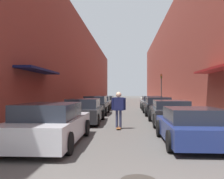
{
  "coord_description": "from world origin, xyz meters",
  "views": [
    {
      "loc": [
        0.13,
        -2.57,
        1.74
      ],
      "look_at": [
        -0.75,
        11.41,
        1.84
      ],
      "focal_mm": 40.0,
      "sensor_mm": 36.0,
      "label": 1
    }
  ],
  "objects_px": {
    "parked_car_right_2": "(157,106)",
    "parked_car_right_3": "(152,103)",
    "skateboarder": "(119,106)",
    "parked_car_left_0": "(51,124)",
    "parked_car_left_4": "(106,101)",
    "traffic_light": "(161,87)",
    "parked_car_right_1": "(170,113)",
    "parked_car_left_2": "(96,105)",
    "parked_car_left_3": "(101,103)",
    "parked_car_right_0": "(191,126)",
    "parked_car_left_1": "(84,111)"
  },
  "relations": [
    {
      "from": "parked_car_right_2",
      "to": "parked_car_right_3",
      "type": "height_order",
      "value": "parked_car_right_2"
    },
    {
      "from": "parked_car_right_3",
      "to": "skateboarder",
      "type": "distance_m",
      "value": 12.75
    },
    {
      "from": "parked_car_left_0",
      "to": "parked_car_left_4",
      "type": "xyz_separation_m",
      "value": [
        0.09,
        20.59,
        -0.05
      ]
    },
    {
      "from": "traffic_light",
      "to": "parked_car_right_2",
      "type": "bearing_deg",
      "value": -99.59
    },
    {
      "from": "parked_car_right_3",
      "to": "traffic_light",
      "type": "distance_m",
      "value": 3.45
    },
    {
      "from": "parked_car_right_3",
      "to": "traffic_light",
      "type": "bearing_deg",
      "value": 64.95
    },
    {
      "from": "parked_car_right_1",
      "to": "traffic_light",
      "type": "relative_size",
      "value": 1.28
    },
    {
      "from": "parked_car_left_2",
      "to": "parked_car_right_2",
      "type": "height_order",
      "value": "parked_car_left_2"
    },
    {
      "from": "parked_car_right_3",
      "to": "parked_car_left_3",
      "type": "bearing_deg",
      "value": -177.21
    },
    {
      "from": "parked_car_left_4",
      "to": "parked_car_right_3",
      "type": "xyz_separation_m",
      "value": [
        4.75,
        -4.74,
        0.03
      ]
    },
    {
      "from": "parked_car_right_0",
      "to": "skateboarder",
      "type": "relative_size",
      "value": 2.34
    },
    {
      "from": "parked_car_left_4",
      "to": "skateboarder",
      "type": "xyz_separation_m",
      "value": [
        2.05,
        -17.2,
        0.46
      ]
    },
    {
      "from": "parked_car_left_1",
      "to": "parked_car_left_0",
      "type": "bearing_deg",
      "value": -91.45
    },
    {
      "from": "parked_car_right_2",
      "to": "traffic_light",
      "type": "xyz_separation_m",
      "value": [
        1.37,
        8.1,
        1.62
      ]
    },
    {
      "from": "parked_car_right_0",
      "to": "parked_car_right_1",
      "type": "xyz_separation_m",
      "value": [
        0.1,
        4.82,
        0.05
      ]
    },
    {
      "from": "parked_car_left_0",
      "to": "parked_car_right_2",
      "type": "xyz_separation_m",
      "value": [
        4.75,
        10.51,
        -0.01
      ]
    },
    {
      "from": "parked_car_right_3",
      "to": "skateboarder",
      "type": "bearing_deg",
      "value": -102.22
    },
    {
      "from": "parked_car_left_2",
      "to": "parked_car_right_0",
      "type": "distance_m",
      "value": 11.53
    },
    {
      "from": "parked_car_left_0",
      "to": "parked_car_right_0",
      "type": "distance_m",
      "value": 4.66
    },
    {
      "from": "skateboarder",
      "to": "parked_car_left_4",
      "type": "bearing_deg",
      "value": 96.8
    },
    {
      "from": "parked_car_left_4",
      "to": "parked_car_right_2",
      "type": "xyz_separation_m",
      "value": [
        4.67,
        -10.08,
        0.04
      ]
    },
    {
      "from": "parked_car_right_0",
      "to": "parked_car_right_1",
      "type": "height_order",
      "value": "parked_car_right_1"
    },
    {
      "from": "parked_car_left_1",
      "to": "parked_car_left_4",
      "type": "xyz_separation_m",
      "value": [
        -0.05,
        15.03,
        -0.04
      ]
    },
    {
      "from": "parked_car_left_2",
      "to": "parked_car_right_1",
      "type": "distance_m",
      "value": 7.41
    },
    {
      "from": "parked_car_left_4",
      "to": "parked_car_right_0",
      "type": "distance_m",
      "value": 20.84
    },
    {
      "from": "parked_car_left_1",
      "to": "traffic_light",
      "type": "distance_m",
      "value": 14.44
    },
    {
      "from": "parked_car_left_3",
      "to": "parked_car_right_2",
      "type": "relative_size",
      "value": 0.96
    },
    {
      "from": "parked_car_left_2",
      "to": "parked_car_left_4",
      "type": "distance_m",
      "value": 9.73
    },
    {
      "from": "parked_car_right_2",
      "to": "parked_car_left_2",
      "type": "bearing_deg",
      "value": 175.66
    },
    {
      "from": "parked_car_right_0",
      "to": "parked_car_right_2",
      "type": "relative_size",
      "value": 0.95
    },
    {
      "from": "parked_car_left_1",
      "to": "parked_car_right_2",
      "type": "distance_m",
      "value": 6.77
    },
    {
      "from": "parked_car_left_2",
      "to": "parked_car_right_3",
      "type": "height_order",
      "value": "parked_car_left_2"
    },
    {
      "from": "parked_car_left_1",
      "to": "skateboarder",
      "type": "xyz_separation_m",
      "value": [
        2.0,
        -2.16,
        0.41
      ]
    },
    {
      "from": "parked_car_left_2",
      "to": "parked_car_right_1",
      "type": "bearing_deg",
      "value": -51.28
    },
    {
      "from": "parked_car_left_3",
      "to": "parked_car_right_1",
      "type": "distance_m",
      "value": 11.56
    },
    {
      "from": "parked_car_left_4",
      "to": "parked_car_right_0",
      "type": "height_order",
      "value": "parked_car_left_4"
    },
    {
      "from": "parked_car_left_0",
      "to": "parked_car_left_3",
      "type": "bearing_deg",
      "value": 89.98
    },
    {
      "from": "parked_car_right_2",
      "to": "skateboarder",
      "type": "relative_size",
      "value": 2.47
    },
    {
      "from": "parked_car_left_1",
      "to": "parked_car_right_3",
      "type": "distance_m",
      "value": 11.31
    },
    {
      "from": "parked_car_right_3",
      "to": "traffic_light",
      "type": "height_order",
      "value": "traffic_light"
    },
    {
      "from": "skateboarder",
      "to": "traffic_light",
      "type": "relative_size",
      "value": 0.5
    },
    {
      "from": "parked_car_left_1",
      "to": "parked_car_left_4",
      "type": "bearing_deg",
      "value": 90.2
    },
    {
      "from": "parked_car_left_3",
      "to": "parked_car_right_0",
      "type": "distance_m",
      "value": 16.04
    },
    {
      "from": "parked_car_left_2",
      "to": "traffic_light",
      "type": "height_order",
      "value": "traffic_light"
    },
    {
      "from": "parked_car_right_1",
      "to": "parked_car_right_2",
      "type": "relative_size",
      "value": 1.05
    },
    {
      "from": "parked_car_left_0",
      "to": "parked_car_left_4",
      "type": "distance_m",
      "value": 20.59
    },
    {
      "from": "parked_car_left_1",
      "to": "parked_car_right_0",
      "type": "relative_size",
      "value": 1.1
    },
    {
      "from": "parked_car_right_0",
      "to": "parked_car_right_3",
      "type": "relative_size",
      "value": 0.99
    },
    {
      "from": "parked_car_right_2",
      "to": "parked_car_right_3",
      "type": "xyz_separation_m",
      "value": [
        0.08,
        5.34,
        -0.01
      ]
    },
    {
      "from": "parked_car_left_3",
      "to": "parked_car_right_3",
      "type": "bearing_deg",
      "value": 2.79
    }
  ]
}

